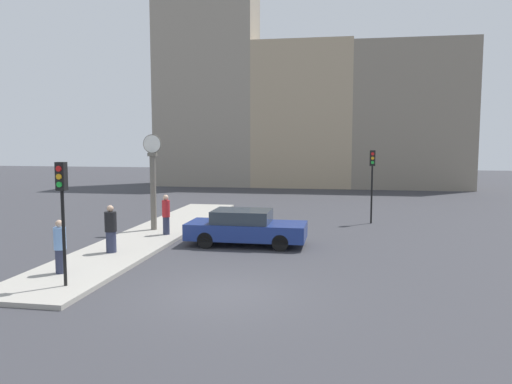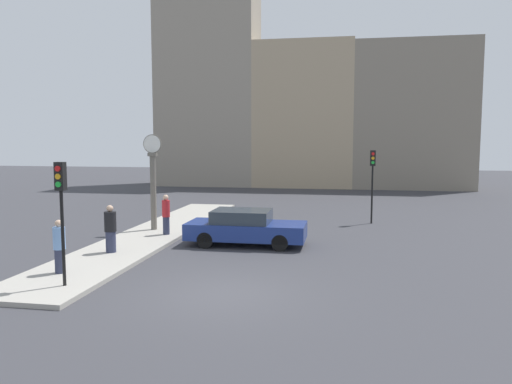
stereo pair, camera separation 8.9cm
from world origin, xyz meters
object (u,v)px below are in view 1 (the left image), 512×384
at_px(traffic_light_far, 372,171).
at_px(pedestrian_black_jacket, 111,229).
at_px(traffic_light_near, 62,197).
at_px(pedestrian_red_top, 166,214).
at_px(pedestrian_blue_stripe, 60,247).
at_px(street_clock, 153,181).
at_px(sedan_car, 246,227).

xyz_separation_m(traffic_light_far, pedestrian_black_jacket, (-9.42, -8.79, -1.62)).
bearing_deg(pedestrian_black_jacket, traffic_light_near, -81.01).
height_order(pedestrian_black_jacket, pedestrian_red_top, same).
height_order(traffic_light_far, pedestrian_black_jacket, traffic_light_far).
relative_size(pedestrian_red_top, pedestrian_blue_stripe, 1.05).
distance_m(traffic_light_far, street_clock, 10.52).
distance_m(traffic_light_near, street_clock, 8.66).
bearing_deg(pedestrian_blue_stripe, traffic_light_far, 50.40).
bearing_deg(traffic_light_near, street_clock, 95.68).
height_order(traffic_light_near, pedestrian_blue_stripe, traffic_light_near).
relative_size(sedan_car, pedestrian_blue_stripe, 2.88).
xyz_separation_m(street_clock, pedestrian_blue_stripe, (0.01, -7.44, -1.37)).
height_order(sedan_car, traffic_light_near, traffic_light_near).
bearing_deg(pedestrian_red_top, street_clock, 132.99).
distance_m(pedestrian_red_top, pedestrian_blue_stripe, 6.48).
distance_m(sedan_car, pedestrian_black_jacket, 5.07).
bearing_deg(pedestrian_red_top, sedan_car, -14.10).
bearing_deg(traffic_light_near, traffic_light_far, 55.58).
bearing_deg(sedan_car, pedestrian_red_top, 165.90).
xyz_separation_m(traffic_light_near, traffic_light_far, (8.79, 12.82, 0.02)).
bearing_deg(traffic_light_far, traffic_light_near, -124.42).
xyz_separation_m(sedan_car, pedestrian_blue_stripe, (-4.52, -5.52, 0.23)).
xyz_separation_m(street_clock, pedestrian_black_jacket, (0.22, -4.58, -1.34)).
distance_m(traffic_light_near, pedestrian_red_top, 7.75).
relative_size(traffic_light_far, pedestrian_red_top, 2.14).
xyz_separation_m(traffic_light_near, pedestrian_blue_stripe, (-0.85, 1.18, -1.63)).
height_order(traffic_light_far, street_clock, street_clock).
distance_m(traffic_light_near, pedestrian_black_jacket, 4.38).
bearing_deg(pedestrian_red_top, pedestrian_blue_stripe, -98.37).
height_order(sedan_car, pedestrian_red_top, pedestrian_red_top).
height_order(sedan_car, street_clock, street_clock).
relative_size(sedan_car, street_clock, 1.10).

